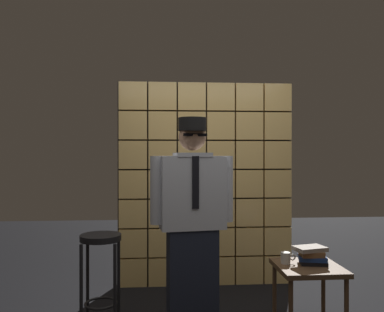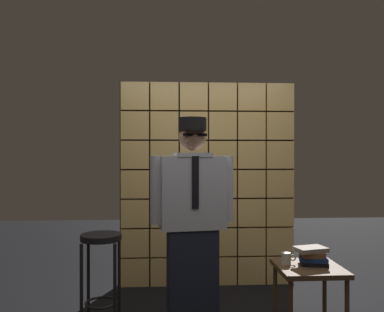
{
  "view_description": "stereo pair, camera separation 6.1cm",
  "coord_description": "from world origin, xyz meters",
  "px_view_note": "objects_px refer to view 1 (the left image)",
  "views": [
    {
      "loc": [
        -0.49,
        -2.99,
        1.48
      ],
      "look_at": [
        -0.25,
        0.26,
        1.47
      ],
      "focal_mm": 36.77,
      "sensor_mm": 36.0,
      "label": 1
    },
    {
      "loc": [
        -0.43,
        -3.0,
        1.48
      ],
      "look_at": [
        -0.25,
        0.26,
        1.47
      ],
      "focal_mm": 36.77,
      "sensor_mm": 36.0,
      "label": 2
    }
  ],
  "objects_px": {
    "coffee_mug": "(286,258)",
    "book_stack": "(312,255)",
    "bar_stool": "(101,260)",
    "side_table": "(308,275)",
    "standing_person": "(192,220)"
  },
  "relations": [
    {
      "from": "standing_person",
      "to": "bar_stool",
      "type": "xyz_separation_m",
      "value": [
        -0.76,
        0.02,
        -0.33
      ]
    },
    {
      "from": "book_stack",
      "to": "bar_stool",
      "type": "bearing_deg",
      "value": 176.07
    },
    {
      "from": "bar_stool",
      "to": "book_stack",
      "type": "height_order",
      "value": "bar_stool"
    },
    {
      "from": "book_stack",
      "to": "side_table",
      "type": "bearing_deg",
      "value": -143.99
    },
    {
      "from": "side_table",
      "to": "coffee_mug",
      "type": "distance_m",
      "value": 0.22
    },
    {
      "from": "book_stack",
      "to": "coffee_mug",
      "type": "height_order",
      "value": "book_stack"
    },
    {
      "from": "coffee_mug",
      "to": "bar_stool",
      "type": "bearing_deg",
      "value": 176.83
    },
    {
      "from": "side_table",
      "to": "standing_person",
      "type": "bearing_deg",
      "value": 172.16
    },
    {
      "from": "side_table",
      "to": "book_stack",
      "type": "height_order",
      "value": "book_stack"
    },
    {
      "from": "book_stack",
      "to": "coffee_mug",
      "type": "relative_size",
      "value": 2.3
    },
    {
      "from": "coffee_mug",
      "to": "side_table",
      "type": "bearing_deg",
      "value": -20.63
    },
    {
      "from": "bar_stool",
      "to": "book_stack",
      "type": "xyz_separation_m",
      "value": [
        1.75,
        -0.12,
        0.04
      ]
    },
    {
      "from": "standing_person",
      "to": "bar_stool",
      "type": "height_order",
      "value": "standing_person"
    },
    {
      "from": "coffee_mug",
      "to": "book_stack",
      "type": "bearing_deg",
      "value": -9.52
    },
    {
      "from": "side_table",
      "to": "bar_stool",
      "type": "bearing_deg",
      "value": 175.03
    }
  ]
}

